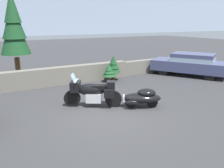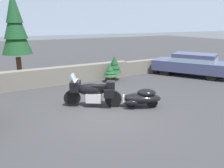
{
  "view_description": "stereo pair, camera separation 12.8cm",
  "coord_description": "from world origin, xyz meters",
  "px_view_note": "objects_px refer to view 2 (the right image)",
  "views": [
    {
      "loc": [
        -3.91,
        -6.96,
        3.25
      ],
      "look_at": [
        0.71,
        0.85,
        0.85
      ],
      "focal_mm": 37.14,
      "sensor_mm": 36.0,
      "label": 1
    },
    {
      "loc": [
        -3.8,
        -7.03,
        3.25
      ],
      "look_at": [
        0.71,
        0.85,
        0.85
      ],
      "focal_mm": 37.14,
      "sensor_mm": 36.0,
      "label": 2
    }
  ],
  "objects_px": {
    "pine_tree_tall": "(15,26)",
    "touring_motorcycle": "(92,92)",
    "car_shaped_trailer": "(142,97)",
    "sedan_at_right_edge": "(192,64)"
  },
  "relations": [
    {
      "from": "touring_motorcycle",
      "to": "car_shaped_trailer",
      "type": "bearing_deg",
      "value": -32.6
    },
    {
      "from": "car_shaped_trailer",
      "to": "sedan_at_right_edge",
      "type": "xyz_separation_m",
      "value": [
        6.15,
        3.04,
        0.36
      ]
    },
    {
      "from": "pine_tree_tall",
      "to": "touring_motorcycle",
      "type": "bearing_deg",
      "value": -71.18
    },
    {
      "from": "touring_motorcycle",
      "to": "sedan_at_right_edge",
      "type": "height_order",
      "value": "sedan_at_right_edge"
    },
    {
      "from": "car_shaped_trailer",
      "to": "pine_tree_tall",
      "type": "xyz_separation_m",
      "value": [
        -3.53,
        6.56,
        2.68
      ]
    },
    {
      "from": "sedan_at_right_edge",
      "to": "pine_tree_tall",
      "type": "bearing_deg",
      "value": 160.05
    },
    {
      "from": "car_shaped_trailer",
      "to": "sedan_at_right_edge",
      "type": "relative_size",
      "value": 0.43
    },
    {
      "from": "pine_tree_tall",
      "to": "sedan_at_right_edge",
      "type": "bearing_deg",
      "value": -19.95
    },
    {
      "from": "car_shaped_trailer",
      "to": "touring_motorcycle",
      "type": "bearing_deg",
      "value": 147.4
    },
    {
      "from": "car_shaped_trailer",
      "to": "pine_tree_tall",
      "type": "bearing_deg",
      "value": 118.27
    }
  ]
}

